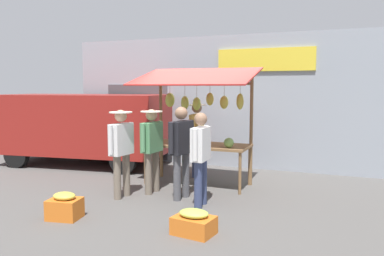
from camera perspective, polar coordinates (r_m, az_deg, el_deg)
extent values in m
plane|color=#514F4C|center=(8.40, 0.78, -8.30)|extent=(40.00, 40.00, 0.00)
cube|color=#8C939E|center=(10.23, 5.29, 3.88)|extent=(9.00, 0.25, 3.40)
cube|color=yellow|center=(9.86, 10.69, 9.82)|extent=(2.40, 0.06, 0.56)
cube|color=#47474C|center=(11.20, -8.01, 0.96)|extent=(1.90, 0.04, 2.10)
cube|color=brown|center=(8.23, 0.79, -2.53)|extent=(2.20, 0.90, 0.05)
cylinder|color=brown|center=(8.40, -6.85, -5.45)|extent=(0.06, 0.06, 0.83)
cylinder|color=brown|center=(7.63, 7.04, -6.62)|extent=(0.06, 0.06, 0.83)
cylinder|color=brown|center=(9.08, -4.46, -4.56)|extent=(0.06, 0.06, 0.83)
cylinder|color=brown|center=(8.37, 8.44, -5.51)|extent=(0.06, 0.06, 0.83)
cylinder|color=brown|center=(8.99, -4.59, 0.23)|extent=(0.07, 0.07, 2.35)
cylinder|color=brown|center=(8.26, 8.67, -0.33)|extent=(0.07, 0.07, 2.35)
cylinder|color=brown|center=(8.52, 1.78, 6.50)|extent=(2.12, 0.06, 0.06)
cube|color=#B72D28|center=(8.01, 0.41, 7.60)|extent=(2.50, 1.46, 0.39)
cylinder|color=brown|center=(8.28, 7.08, 5.77)|extent=(0.01, 0.01, 0.20)
ellipsoid|color=gold|center=(8.29, 7.06, 3.88)|extent=(0.20, 0.22, 0.34)
cylinder|color=brown|center=(8.38, 4.75, 5.62)|extent=(0.01, 0.01, 0.25)
ellipsoid|color=gold|center=(8.38, 4.73, 3.78)|extent=(0.23, 0.25, 0.28)
cylinder|color=brown|center=(8.41, 2.66, 5.85)|extent=(0.01, 0.01, 0.19)
ellipsoid|color=gold|center=(8.42, 2.65, 4.26)|extent=(0.21, 0.21, 0.28)
cylinder|color=brown|center=(8.57, 0.70, 5.52)|extent=(0.01, 0.01, 0.29)
ellipsoid|color=#B2CC4C|center=(8.58, 0.69, 3.57)|extent=(0.23, 0.21, 0.29)
cylinder|color=brown|center=(8.67, -1.06, 5.61)|extent=(0.01, 0.01, 0.27)
ellipsoid|color=#B2CC4C|center=(8.68, -1.05, 3.71)|extent=(0.24, 0.22, 0.31)
cylinder|color=brown|center=(8.79, -3.26, 5.82)|extent=(0.01, 0.01, 0.20)
ellipsoid|color=#B2CC4C|center=(8.79, -3.25, 4.12)|extent=(0.27, 0.28, 0.32)
sphere|color=#729E4C|center=(7.74, 5.42, -2.17)|extent=(0.20, 0.20, 0.20)
ellipsoid|color=gold|center=(8.12, 5.28, -2.15)|extent=(0.21, 0.21, 0.10)
ellipsoid|color=orange|center=(8.46, -1.89, -1.66)|extent=(0.22, 0.15, 0.14)
cylinder|color=navy|center=(9.24, 0.95, -4.29)|extent=(0.14, 0.14, 0.85)
cylinder|color=navy|center=(8.97, 0.45, -4.60)|extent=(0.14, 0.14, 0.85)
cube|color=gold|center=(9.00, 0.71, 0.12)|extent=(0.26, 0.53, 0.60)
cylinder|color=gold|center=(9.30, 1.26, 0.46)|extent=(0.09, 0.09, 0.55)
cylinder|color=gold|center=(8.70, 0.11, 0.07)|extent=(0.09, 0.09, 0.55)
sphere|color=#8C664C|center=(8.97, 0.71, 2.97)|extent=(0.23, 0.23, 0.23)
cylinder|color=beige|center=(8.96, 0.71, 3.42)|extent=(0.44, 0.44, 0.02)
cylinder|color=#726656|center=(7.63, -6.42, -6.67)|extent=(0.14, 0.14, 0.82)
cylinder|color=#726656|center=(7.85, -5.33, -6.29)|extent=(0.14, 0.14, 0.82)
cube|color=#518C5B|center=(7.62, -5.93, -1.34)|extent=(0.26, 0.51, 0.58)
cylinder|color=#518C5B|center=(7.36, -7.21, -1.43)|extent=(0.09, 0.09, 0.53)
cylinder|color=#518C5B|center=(7.88, -4.73, -0.91)|extent=(0.09, 0.09, 0.53)
sphere|color=tan|center=(7.58, -5.96, 1.91)|extent=(0.23, 0.23, 0.23)
cylinder|color=beige|center=(7.57, -5.97, 2.42)|extent=(0.43, 0.43, 0.02)
cylinder|color=#726656|center=(7.39, -10.91, -7.15)|extent=(0.14, 0.14, 0.82)
cylinder|color=#726656|center=(7.59, -9.60, -6.76)|extent=(0.14, 0.14, 0.82)
cube|color=silver|center=(7.36, -10.35, -1.62)|extent=(0.27, 0.52, 0.58)
cylinder|color=silver|center=(7.12, -11.89, -1.72)|extent=(0.09, 0.09, 0.54)
cylinder|color=silver|center=(7.60, -8.91, -1.18)|extent=(0.09, 0.09, 0.54)
sphere|color=tan|center=(7.32, -10.41, 1.75)|extent=(0.23, 0.23, 0.23)
cylinder|color=beige|center=(7.31, -10.42, 2.28)|extent=(0.43, 0.43, 0.02)
cylinder|color=navy|center=(6.73, 0.90, -8.37)|extent=(0.14, 0.14, 0.82)
cylinder|color=navy|center=(6.98, 1.63, -7.84)|extent=(0.14, 0.14, 0.82)
cube|color=silver|center=(6.72, 1.28, -2.33)|extent=(0.24, 0.50, 0.58)
cylinder|color=silver|center=(6.43, 0.42, -2.51)|extent=(0.09, 0.09, 0.53)
cylinder|color=silver|center=(7.01, 2.08, -1.80)|extent=(0.09, 0.09, 0.53)
sphere|color=#8C664C|center=(6.67, 1.29, 1.33)|extent=(0.22, 0.22, 0.22)
cylinder|color=#4C4C51|center=(7.18, -2.21, -7.29)|extent=(0.14, 0.14, 0.85)
cylinder|color=#4C4C51|center=(7.41, -0.94, -6.87)|extent=(0.14, 0.14, 0.85)
cube|color=black|center=(7.17, -1.58, -1.39)|extent=(0.31, 0.55, 0.60)
cylinder|color=black|center=(6.91, -3.07, -1.48)|extent=(0.09, 0.09, 0.56)
cylinder|color=black|center=(7.43, -0.19, -0.94)|extent=(0.09, 0.09, 0.56)
sphere|color=#8C664C|center=(7.12, -1.59, 2.20)|extent=(0.23, 0.23, 0.23)
cube|color=maroon|center=(10.79, -15.53, 0.63)|extent=(4.61, 2.42, 1.55)
cube|color=black|center=(11.49, -21.29, 2.15)|extent=(1.64, 1.98, 0.68)
cylinder|color=black|center=(11.05, -24.34, -3.62)|extent=(0.68, 0.27, 0.66)
cylinder|color=black|center=(12.37, -19.51, -2.45)|extent=(0.68, 0.27, 0.66)
cylinder|color=black|center=(9.48, -10.05, -4.70)|extent=(0.68, 0.27, 0.66)
cylinder|color=black|center=(10.99, -6.45, -3.17)|extent=(0.68, 0.27, 0.66)
cube|color=#D1661E|center=(5.68, 0.27, -14.10)|extent=(0.62, 0.49, 0.25)
ellipsoid|color=#B2CC4C|center=(5.62, 0.27, -12.41)|extent=(0.43, 0.31, 0.12)
cube|color=#D1661E|center=(6.60, -18.16, -11.20)|extent=(0.55, 0.47, 0.32)
ellipsoid|color=gold|center=(6.55, -18.23, -9.45)|extent=(0.37, 0.30, 0.12)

